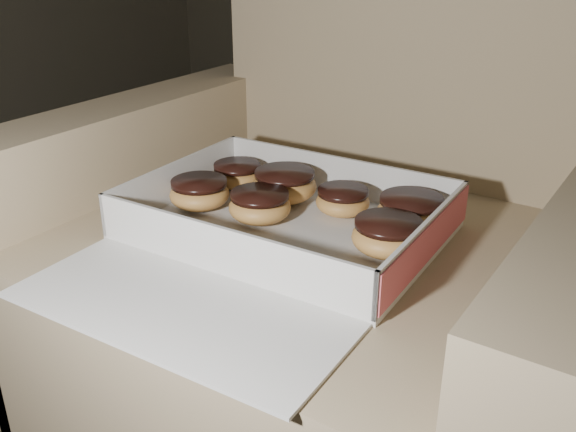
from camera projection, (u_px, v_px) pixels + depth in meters
The scene contains 15 objects.
floor at pixel (191, 370), 1.37m from camera, with size 4.50×4.50×0.00m, color black.
armchair at pixel (331, 284), 1.10m from camera, with size 0.93×0.79×0.97m.
bakery_box at pixel (273, 236), 0.95m from camera, with size 0.46×0.54×0.08m.
donut_a at pixel (199, 193), 1.05m from camera, with size 0.10×0.10×0.05m.
donut_b at pixel (260, 205), 1.00m from camera, with size 0.10×0.10×0.05m.
donut_c at pixel (237, 174), 1.13m from camera, with size 0.09×0.09×0.04m.
donut_d at pixel (343, 200), 1.03m from camera, with size 0.09×0.09×0.04m.
donut_e at pixel (411, 212), 0.98m from camera, with size 0.10×0.10×0.05m.
donut_f at pixel (388, 236), 0.90m from camera, with size 0.10×0.10×0.05m.
donut_g at pixel (285, 185), 1.08m from camera, with size 0.11×0.11×0.05m.
crumb_a at pixel (166, 216), 1.02m from camera, with size 0.01×0.01×0.00m, color black.
crumb_b at pixel (277, 256), 0.90m from camera, with size 0.01×0.01×0.00m, color black.
crumb_c at pixel (254, 241), 0.94m from camera, with size 0.01×0.01×0.00m, color black.
crumb_d at pixel (252, 252), 0.91m from camera, with size 0.01×0.01×0.00m, color black.
crumb_e at pixel (203, 211), 1.04m from camera, with size 0.01×0.01×0.00m, color black.
Camera 1 is at (0.79, -0.81, 0.87)m, focal length 40.00 mm.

